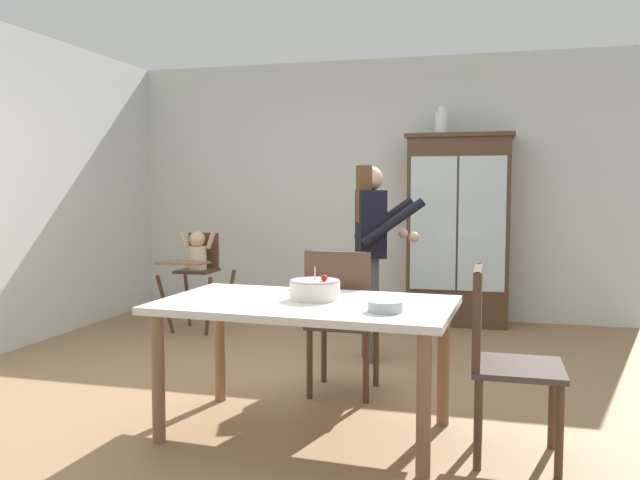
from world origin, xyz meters
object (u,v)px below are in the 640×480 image
Objects in this scene: serving_bowl at (385,306)px; dining_chair_far_side at (341,312)px; birthday_cake at (315,289)px; dining_chair_right_end at (497,349)px; ceramic_vase at (441,122)px; dining_table at (306,318)px; high_chair_with_toddler at (197,262)px; adult_person at (371,238)px; china_cabinet at (458,229)px.

dining_chair_far_side reaches higher than serving_bowl.
dining_chair_right_end is (0.98, -0.13, -0.24)m from birthday_cake.
ceramic_vase is at bearing -99.67° from dining_chair_far_side.
birthday_cake is 1.56× the size of serving_bowl.
ceramic_vase is 3.52m from dining_table.
dining_chair_right_end reaches higher than serving_bowl.
high_chair_with_toddler is 2.81m from birthday_cake.
birthday_cake is 0.51m from serving_bowl.
adult_person is at bearing 88.98° from birthday_cake.
dining_chair_right_end is at bearing -39.31° from high_chair_with_toddler.
high_chair_with_toddler is (-2.38, -0.95, -0.29)m from china_cabinet.
adult_person is (-0.40, -1.58, -1.04)m from ceramic_vase.
china_cabinet is 1.96× the size of dining_chair_right_end.
china_cabinet is 3.31m from dining_chair_right_end.
dining_chair_far_side is (-0.42, -2.54, -1.45)m from ceramic_vase.
ceramic_vase is 0.28× the size of dining_chair_far_side.
china_cabinet is at bearing 78.96° from birthday_cake.
birthday_cake is at bearing -101.04° from china_cabinet.
ceramic_vase is at bearing 81.89° from dining_table.
dining_chair_right_end is (0.97, -0.73, 0.00)m from dining_chair_far_side.
ceramic_vase is at bearing -33.29° from adult_person.
birthday_cake is at bearing 148.59° from serving_bowl.
serving_bowl is at bearing 103.58° from dining_chair_right_end.
dining_table is 1.02m from dining_chair_right_end.
china_cabinet is 6.73× the size of birthday_cake.
adult_person is 1.99m from dining_chair_right_end.
adult_person is 1.05m from dining_chair_far_side.
china_cabinet is at bearing -1.14° from ceramic_vase.
china_cabinet is at bearing 87.08° from serving_bowl.
ceramic_vase is 0.18× the size of adult_person.
dining_chair_right_end reaches higher than dining_table.
ceramic_vase reaches higher than dining_table.
high_chair_with_toddler is 0.99× the size of dining_chair_far_side.
adult_person is (-0.58, -1.57, 0.02)m from china_cabinet.
china_cabinet is 1.96× the size of dining_chair_far_side.
ceramic_vase reaches higher than adult_person.
adult_person is 5.47× the size of birthday_cake.
serving_bowl is at bearing -47.22° from high_chair_with_toddler.
dining_chair_right_end is (2.75, -2.31, -0.10)m from high_chair_with_toddler.
china_cabinet reaches higher than serving_bowl.
dining_table is 1.70× the size of dining_chair_far_side.
birthday_cake is (-0.61, -3.13, -0.15)m from china_cabinet.
high_chair_with_toddler is 3.59m from dining_chair_right_end.
dining_table is (-0.46, -3.21, -1.36)m from ceramic_vase.
ceramic_vase is 3.62m from dining_chair_right_end.
adult_person is at bearing 87.95° from dining_table.
ceramic_vase is 3.62m from serving_bowl.
ceramic_vase is at bearing 9.24° from dining_chair_right_end.
dining_chair_far_side is at bearing 89.27° from birthday_cake.
dining_chair_right_end is at bearing 143.00° from dining_chair_far_side.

